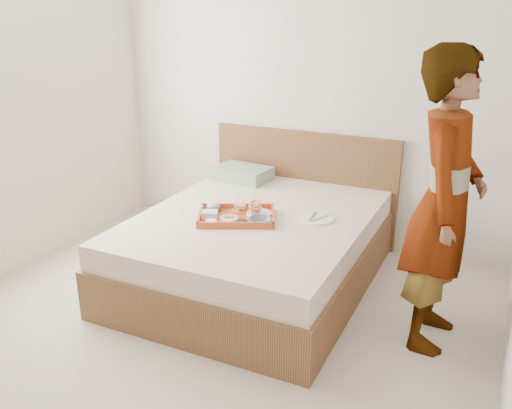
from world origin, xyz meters
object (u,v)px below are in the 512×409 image
at_px(dinner_plate, 316,219).
at_px(person, 445,203).
at_px(bed, 256,248).
at_px(tray, 237,216).

bearing_deg(dinner_plate, person, -19.01).
bearing_deg(bed, dinner_plate, 13.55).
distance_m(tray, person, 1.42).
bearing_deg(bed, person, -8.63).
height_order(dinner_plate, person, person).
relative_size(bed, tray, 3.76).
height_order(bed, dinner_plate, dinner_plate).
bearing_deg(person, dinner_plate, 72.14).
relative_size(bed, dinner_plate, 8.10).
relative_size(tray, dinner_plate, 2.15).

